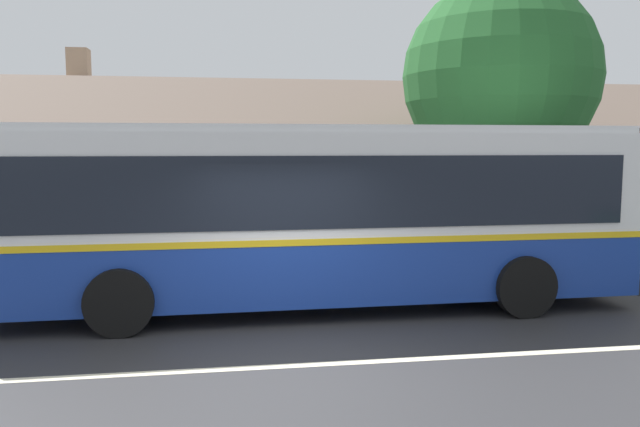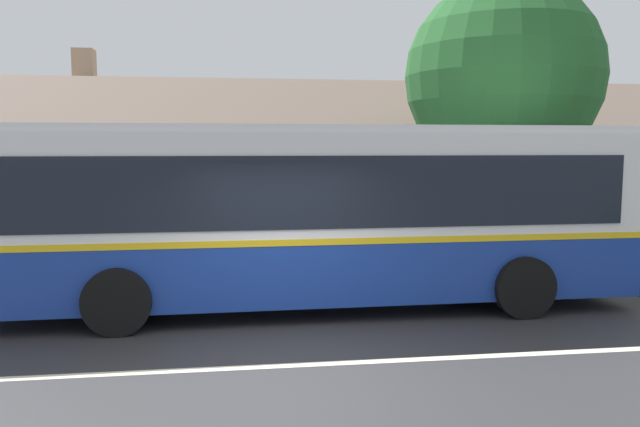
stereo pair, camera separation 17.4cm
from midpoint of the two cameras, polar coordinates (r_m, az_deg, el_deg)
The scene contains 6 objects.
ground_plane at distance 8.08m, azimuth -1.86°, elevation -13.72°, with size 300.00×300.00×0.00m, color #2D2D30.
sidewalk_far at distance 13.84m, azimuth -4.45°, elevation -4.98°, with size 60.00×3.00×0.15m, color gray.
lane_divider_stripe at distance 8.07m, azimuth -1.86°, elevation -13.70°, with size 60.00×0.16×0.01m, color beige.
community_building at distance 22.21m, azimuth -1.24°, elevation 3.56°, with size 28.24×10.29×6.11m.
transit_bus at distance 10.60m, azimuth -0.59°, elevation 0.27°, with size 10.88×2.88×3.08m.
street_tree_primary at distance 16.25m, azimuth 16.69°, elevation 11.89°, with size 4.77×4.77×6.83m.
Camera 2 is at (-0.69, -7.57, 2.75)m, focal length 35.00 mm.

